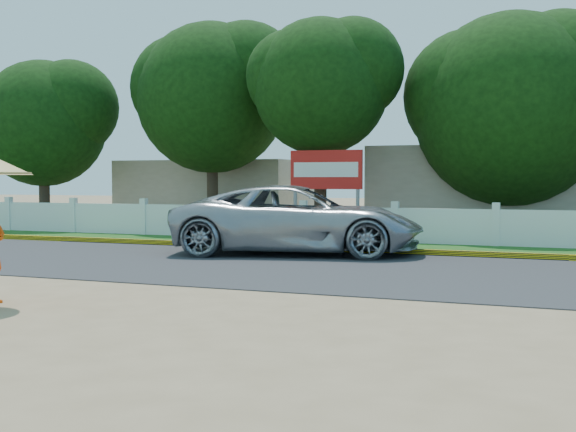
% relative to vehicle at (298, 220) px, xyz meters
% --- Properties ---
extents(ground, '(120.00, 120.00, 0.00)m').
position_rel_vehicle_xyz_m(ground, '(1.74, -7.23, -0.91)').
color(ground, '#9E8460').
rests_on(ground, ground).
extents(road, '(60.00, 7.00, 0.02)m').
position_rel_vehicle_xyz_m(road, '(1.74, -2.73, -0.90)').
color(road, '#38383A').
rests_on(road, ground).
extents(grass_verge, '(60.00, 3.50, 0.03)m').
position_rel_vehicle_xyz_m(grass_verge, '(1.74, 2.52, -0.90)').
color(grass_verge, '#2D601E').
rests_on(grass_verge, ground).
extents(curb, '(40.00, 0.18, 0.16)m').
position_rel_vehicle_xyz_m(curb, '(1.74, 0.82, -0.83)').
color(curb, yellow).
rests_on(curb, ground).
extents(fence, '(40.00, 0.10, 1.10)m').
position_rel_vehicle_xyz_m(fence, '(1.74, 3.97, -0.36)').
color(fence, silver).
rests_on(fence, ground).
extents(building_near, '(10.00, 6.00, 3.20)m').
position_rel_vehicle_xyz_m(building_near, '(4.74, 10.77, 0.69)').
color(building_near, '#B7AD99').
rests_on(building_near, ground).
extents(building_far, '(8.00, 5.00, 2.80)m').
position_rel_vehicle_xyz_m(building_far, '(-8.26, 11.77, 0.49)').
color(building_far, '#B7AD99').
rests_on(building_far, ground).
extents(vehicle, '(7.09, 4.43, 1.83)m').
position_rel_vehicle_xyz_m(vehicle, '(0.00, 0.00, 0.00)').
color(vehicle, '#A3A6AB').
rests_on(vehicle, ground).
extents(billboard, '(2.50, 0.13, 2.95)m').
position_rel_vehicle_xyz_m(billboard, '(-0.86, 5.07, 1.23)').
color(billboard, gray).
rests_on(billboard, ground).
extents(tree_row, '(41.46, 8.01, 8.75)m').
position_rel_vehicle_xyz_m(tree_row, '(5.49, 7.11, 4.00)').
color(tree_row, '#473828').
rests_on(tree_row, ground).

